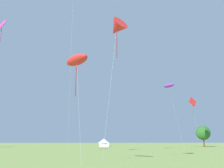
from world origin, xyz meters
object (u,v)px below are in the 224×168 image
Objects in this scene: kite_red_diamond at (193,102)px; kite_red_parafoil at (77,60)px; kite_magenta_diamond at (2,27)px; kite_red_delta at (117,28)px; kite_purple_parafoil at (169,86)px; tree_distant_right at (203,133)px; festival_tent_left at (104,142)px.

kite_red_diamond is 1.39× the size of kite_red_parafoil.
kite_magenta_diamond is at bearing -148.32° from kite_red_diamond.
kite_magenta_diamond is (-18.17, 13.26, 6.53)m from kite_red_delta.
kite_purple_parafoil is at bearing -159.94° from kite_red_diamond.
kite_purple_parafoil reaches higher than kite_red_delta.
kite_purple_parafoil is 44.89m from kite_red_parafoil.
kite_red_delta is 0.89× the size of kite_purple_parafoil.
kite_purple_parafoil is at bearing -137.13° from tree_distant_right.
kite_red_diamond is at bearing -28.34° from festival_tent_left.
kite_purple_parafoil reaches higher than festival_tent_left.
festival_tent_left is at bearing 175.62° from tree_distant_right.
kite_magenta_diamond is 47.65m from festival_tent_left.
kite_red_parafoil reaches higher than festival_tent_left.
kite_red_diamond is 29.87m from festival_tent_left.
festival_tent_left is 0.59× the size of tree_distant_right.
kite_red_delta is at bearing -121.85° from kite_red_diamond.
kite_red_diamond is 3.63× the size of festival_tent_left.
kite_red_diamond is at bearing 58.15° from kite_red_delta.
tree_distant_right is at bearing 55.61° from kite_red_parafoil.
festival_tent_left is at bearing 85.56° from kite_red_parafoil.
kite_red_parafoil is (-4.05, -1.87, -4.48)m from kite_red_delta.
tree_distant_right is at bearing 36.68° from kite_magenta_diamond.
kite_magenta_diamond is 64.35m from tree_distant_right.
kite_red_delta reaches higher than festival_tent_left.
kite_red_parafoil is 55.51m from festival_tent_left.
kite_red_diamond is 8.84m from kite_purple_parafoil.
kite_purple_parafoil is (17.28, 37.00, 2.50)m from kite_red_delta.
kite_red_delta is at bearing -122.20° from tree_distant_right.
festival_tent_left is at bearing 65.12° from kite_magenta_diamond.
kite_magenta_diamond reaches higher than festival_tent_left.
tree_distant_right is at bearing -4.38° from festival_tent_left.
kite_magenta_diamond is 23.45m from kite_red_parafoil.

